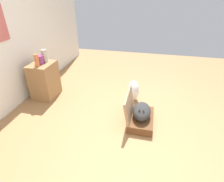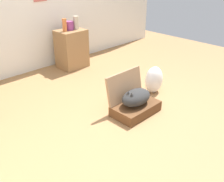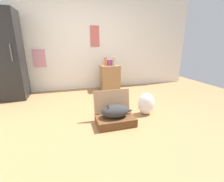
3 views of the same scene
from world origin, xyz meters
name	(u,v)px [view 2 (image 2 of 3)]	position (x,y,z in m)	size (l,w,h in m)	color
ground_plane	(122,116)	(0.00, 0.00, 0.00)	(7.68, 7.68, 0.00)	#9E7247
suitcase_base	(136,109)	(0.19, -0.07, 0.07)	(0.61, 0.38, 0.13)	brown
suitcase_lid	(125,86)	(0.19, 0.13, 0.32)	(0.61, 0.38, 0.04)	#9B7756
cat	(136,97)	(0.18, -0.07, 0.23)	(0.52, 0.28, 0.22)	#2D2D2D
plastic_bag_white	(154,80)	(0.84, 0.14, 0.20)	(0.31, 0.22, 0.41)	white
side_table	(72,49)	(0.62, 1.85, 0.35)	(0.50, 0.40, 0.69)	olive
vase_tall	(65,25)	(0.50, 1.84, 0.80)	(0.08, 0.08, 0.22)	#CC6B38
vase_short	(76,23)	(0.74, 1.83, 0.80)	(0.10, 0.10, 0.23)	#B7AD99
vase_round	(70,26)	(0.62, 1.86, 0.77)	(0.14, 0.14, 0.15)	#8C387A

